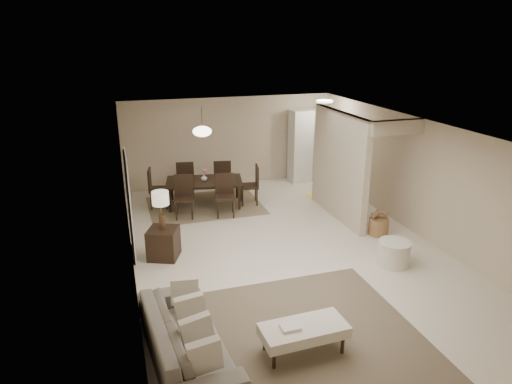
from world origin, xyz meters
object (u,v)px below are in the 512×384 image
object	(u,v)px
sofa	(187,339)
ottoman_bench	(304,331)
side_table	(164,243)
round_pouf	(394,253)
wicker_basket	(378,227)
pantry_cabinet	(310,145)
dining_table	(205,193)

from	to	relation	value
sofa	ottoman_bench	bearing A→B (deg)	-105.87
side_table	round_pouf	size ratio (longest dim) A/B	1.00
side_table	ottoman_bench	bearing A→B (deg)	-66.43
ottoman_bench	side_table	distance (m)	3.73
side_table	round_pouf	xyz separation A→B (m)	(4.11, -1.60, -0.07)
round_pouf	wicker_basket	distance (m)	1.39
pantry_cabinet	ottoman_bench	size ratio (longest dim) A/B	1.75
pantry_cabinet	dining_table	world-z (taller)	pantry_cabinet
pantry_cabinet	sofa	size ratio (longest dim) A/B	0.90
side_table	sofa	bearing A→B (deg)	-90.92
dining_table	wicker_basket	bearing A→B (deg)	-30.53
sofa	wicker_basket	bearing A→B (deg)	-63.53
side_table	round_pouf	distance (m)	4.41
pantry_cabinet	side_table	bearing A→B (deg)	-140.97
sofa	side_table	xyz separation A→B (m)	(0.05, 3.12, -0.04)
side_table	wicker_basket	xyz separation A→B (m)	(4.58, -0.30, -0.12)
ottoman_bench	round_pouf	world-z (taller)	round_pouf
ottoman_bench	dining_table	distance (m)	5.99
pantry_cabinet	round_pouf	world-z (taller)	pantry_cabinet
pantry_cabinet	round_pouf	distance (m)	5.55
sofa	round_pouf	xyz separation A→B (m)	(4.16, 1.52, -0.11)
pantry_cabinet	wicker_basket	size ratio (longest dim) A/B	4.94
ottoman_bench	round_pouf	xyz separation A→B (m)	(2.61, 1.82, -0.10)
round_pouf	wicker_basket	world-z (taller)	round_pouf
pantry_cabinet	ottoman_bench	world-z (taller)	pantry_cabinet
sofa	ottoman_bench	xyz separation A→B (m)	(1.54, -0.30, -0.00)
pantry_cabinet	round_pouf	bearing A→B (deg)	-96.73
sofa	wicker_basket	size ratio (longest dim) A/B	5.51
sofa	wicker_basket	distance (m)	5.43
dining_table	sofa	bearing A→B (deg)	-92.77
round_pouf	dining_table	xyz separation A→B (m)	(-2.79, 4.17, 0.10)
wicker_basket	sofa	bearing A→B (deg)	-148.66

